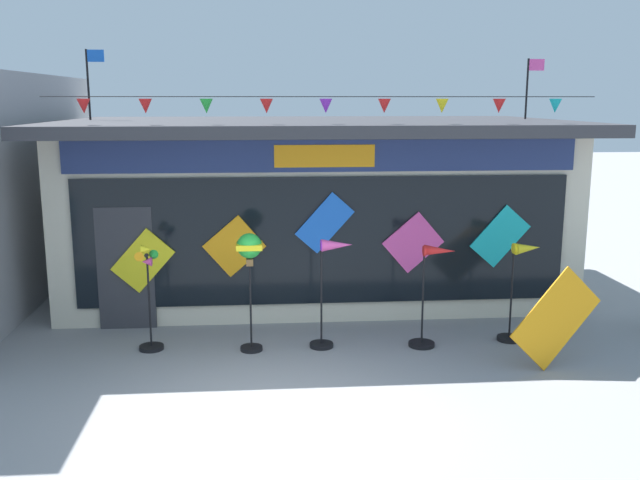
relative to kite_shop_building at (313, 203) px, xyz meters
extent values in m
plane|color=gray|center=(-0.92, -5.79, -1.67)|extent=(80.00, 80.00, 0.00)
cube|color=beige|center=(0.00, 0.06, -0.12)|extent=(8.91, 4.92, 3.09)
cube|color=#333338|center=(0.00, -0.40, 1.52)|extent=(9.31, 5.83, 0.20)
cube|color=navy|center=(0.00, -2.44, 1.12)|extent=(8.20, 0.08, 0.51)
cube|color=orange|center=(0.00, -2.47, 1.12)|extent=(1.60, 0.04, 0.36)
cube|color=black|center=(0.00, -2.43, -0.27)|extent=(8.02, 0.06, 2.10)
cube|color=#333338|center=(-3.21, -2.43, -0.67)|extent=(0.90, 0.07, 2.00)
cube|color=yellow|center=(-2.92, -2.49, -0.53)|extent=(1.04, 0.03, 1.06)
cube|color=orange|center=(-1.46, -2.49, -0.32)|extent=(1.03, 0.03, 1.02)
cube|color=blue|center=(0.00, -2.49, 0.04)|extent=(0.97, 0.03, 1.01)
cube|color=#EA4CA3|center=(1.46, -2.49, -0.31)|extent=(1.04, 0.03, 1.03)
cube|color=#19B7BC|center=(2.93, -2.49, -0.23)|extent=(1.02, 0.03, 1.06)
cylinder|color=black|center=(0.00, -2.67, 2.04)|extent=(8.56, 0.01, 0.01)
cone|color=red|center=(-3.64, -2.67, 1.90)|extent=(0.20, 0.20, 0.22)
cone|color=red|center=(-2.73, -2.67, 1.90)|extent=(0.20, 0.20, 0.22)
cone|color=green|center=(-1.82, -2.67, 1.90)|extent=(0.20, 0.20, 0.22)
cone|color=red|center=(-0.91, -2.67, 1.90)|extent=(0.20, 0.20, 0.22)
cone|color=purple|center=(0.00, -2.67, 1.90)|extent=(0.20, 0.20, 0.22)
cone|color=red|center=(0.91, -2.67, 1.90)|extent=(0.20, 0.20, 0.22)
cone|color=yellow|center=(1.82, -2.67, 1.90)|extent=(0.20, 0.20, 0.22)
cone|color=red|center=(2.74, -2.67, 1.90)|extent=(0.20, 0.20, 0.22)
cone|color=#19B7BC|center=(3.65, -2.67, 1.90)|extent=(0.20, 0.20, 0.22)
cylinder|color=black|center=(-4.20, 0.06, 2.27)|extent=(0.04, 0.04, 1.29)
cube|color=blue|center=(-4.04, 0.06, 2.79)|extent=(0.32, 0.02, 0.22)
cylinder|color=black|center=(4.21, 0.06, 2.20)|extent=(0.04, 0.04, 1.16)
cube|color=#EA4CA3|center=(4.37, 0.06, 2.66)|extent=(0.32, 0.02, 0.22)
cylinder|color=black|center=(-2.68, -3.48, -1.64)|extent=(0.36, 0.36, 0.06)
cylinder|color=black|center=(-2.68, -3.48, -0.94)|extent=(0.03, 0.03, 1.45)
cylinder|color=black|center=(-2.68, -3.52, -0.22)|extent=(0.06, 0.04, 0.06)
cone|color=green|center=(-2.59, -3.52, -0.22)|extent=(0.14, 0.14, 0.14)
cone|color=yellow|center=(-2.68, -3.52, -0.13)|extent=(0.14, 0.14, 0.14)
cone|color=orange|center=(-2.78, -3.52, -0.22)|extent=(0.14, 0.14, 0.14)
cone|color=#EA4CA3|center=(-2.68, -3.52, -0.31)|extent=(0.14, 0.14, 0.14)
cylinder|color=black|center=(-1.19, -3.64, -1.64)|extent=(0.33, 0.33, 0.06)
cylinder|color=black|center=(-1.19, -3.64, -0.96)|extent=(0.03, 0.03, 1.41)
sphere|color=green|center=(-1.19, -3.64, -0.08)|extent=(0.37, 0.37, 0.37)
cube|color=yellow|center=(-1.19, -3.64, -0.08)|extent=(0.37, 0.37, 0.08)
cube|color=brown|center=(-1.19, -3.64, -0.32)|extent=(0.10, 0.10, 0.10)
cylinder|color=black|center=(-0.14, -3.58, -1.64)|extent=(0.36, 0.36, 0.06)
cylinder|color=black|center=(-0.14, -3.58, -0.88)|extent=(0.03, 0.03, 1.57)
cone|color=#EA4CA3|center=(0.09, -3.58, -0.10)|extent=(0.47, 0.20, 0.18)
cylinder|color=purple|center=(-0.14, -3.58, -0.10)|extent=(0.03, 0.16, 0.16)
cylinder|color=black|center=(1.38, -3.67, -1.64)|extent=(0.40, 0.40, 0.06)
cylinder|color=black|center=(1.38, -3.67, -0.93)|extent=(0.03, 0.03, 1.48)
cone|color=red|center=(1.61, -3.67, -0.19)|extent=(0.49, 0.27, 0.16)
cylinder|color=red|center=(1.38, -3.67, -0.19)|extent=(0.03, 0.16, 0.16)
cylinder|color=black|center=(2.79, -3.52, -1.64)|extent=(0.37, 0.37, 0.06)
cylinder|color=black|center=(2.79, -3.52, -0.94)|extent=(0.03, 0.03, 1.46)
cone|color=yellow|center=(3.00, -3.52, -0.21)|extent=(0.46, 0.27, 0.17)
cylinder|color=yellow|center=(2.79, -3.52, -0.21)|extent=(0.03, 0.16, 0.16)
cube|color=orange|center=(3.03, -4.61, -0.97)|extent=(1.40, 0.35, 1.40)
camera|label=1|loc=(-0.97, -13.57, 2.00)|focal=39.22mm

